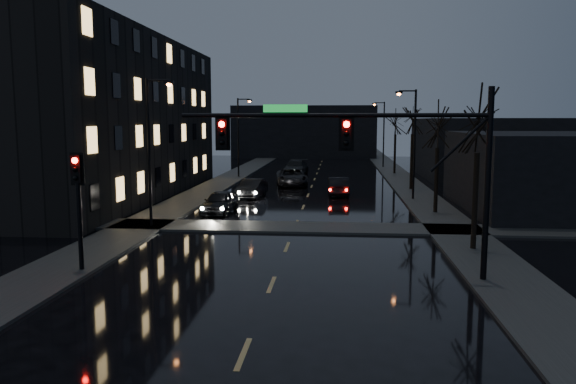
% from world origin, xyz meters
% --- Properties ---
extents(sidewalk_left, '(3.00, 140.00, 0.12)m').
position_xyz_m(sidewalk_left, '(-8.50, 35.00, 0.06)').
color(sidewalk_left, '#2D2D2B').
rests_on(sidewalk_left, ground).
extents(sidewalk_right, '(3.00, 140.00, 0.12)m').
position_xyz_m(sidewalk_right, '(8.50, 35.00, 0.06)').
color(sidewalk_right, '#2D2D2B').
rests_on(sidewalk_right, ground).
extents(sidewalk_cross, '(40.00, 3.00, 0.12)m').
position_xyz_m(sidewalk_cross, '(0.00, 18.50, 0.06)').
color(sidewalk_cross, '#2D2D2B').
rests_on(sidewalk_cross, ground).
extents(apartment_block, '(12.00, 30.00, 12.00)m').
position_xyz_m(apartment_block, '(-16.50, 30.00, 6.00)').
color(apartment_block, black).
rests_on(apartment_block, ground).
extents(commercial_right_near, '(10.00, 14.00, 5.00)m').
position_xyz_m(commercial_right_near, '(15.50, 26.00, 2.50)').
color(commercial_right_near, black).
rests_on(commercial_right_near, ground).
extents(commercial_right_far, '(12.00, 18.00, 6.00)m').
position_xyz_m(commercial_right_far, '(17.00, 48.00, 3.00)').
color(commercial_right_far, black).
rests_on(commercial_right_far, ground).
extents(far_block, '(22.00, 10.00, 8.00)m').
position_xyz_m(far_block, '(-3.00, 78.00, 4.00)').
color(far_block, black).
rests_on(far_block, ground).
extents(signal_mast, '(11.11, 0.41, 7.00)m').
position_xyz_m(signal_mast, '(3.85, 9.00, 4.87)').
color(signal_mast, black).
rests_on(signal_mast, ground).
extents(signal_pole_left, '(0.35, 0.41, 4.53)m').
position_xyz_m(signal_pole_left, '(-7.50, 8.99, 3.01)').
color(signal_pole_left, black).
rests_on(signal_pole_left, ground).
extents(tree_near, '(3.52, 3.52, 8.08)m').
position_xyz_m(tree_near, '(8.40, 14.00, 6.22)').
color(tree_near, black).
rests_on(tree_near, ground).
extents(tree_mid_a, '(3.30, 3.30, 7.58)m').
position_xyz_m(tree_mid_a, '(8.40, 24.00, 5.83)').
color(tree_mid_a, black).
rests_on(tree_mid_a, ground).
extents(tree_mid_b, '(3.74, 3.74, 8.59)m').
position_xyz_m(tree_mid_b, '(8.40, 36.00, 6.61)').
color(tree_mid_b, black).
rests_on(tree_mid_b, ground).
extents(tree_far, '(3.43, 3.43, 7.88)m').
position_xyz_m(tree_far, '(8.40, 50.00, 6.06)').
color(tree_far, black).
rests_on(tree_far, ground).
extents(streetlight_l_near, '(1.53, 0.28, 8.00)m').
position_xyz_m(streetlight_l_near, '(-7.58, 18.00, 4.77)').
color(streetlight_l_near, black).
rests_on(streetlight_l_near, ground).
extents(streetlight_l_far, '(1.53, 0.28, 8.00)m').
position_xyz_m(streetlight_l_far, '(-7.58, 45.00, 4.77)').
color(streetlight_l_far, black).
rests_on(streetlight_l_far, ground).
extents(streetlight_r_mid, '(1.53, 0.28, 8.00)m').
position_xyz_m(streetlight_r_mid, '(7.58, 30.00, 4.77)').
color(streetlight_r_mid, black).
rests_on(streetlight_r_mid, ground).
extents(streetlight_r_far, '(1.53, 0.28, 8.00)m').
position_xyz_m(streetlight_r_far, '(7.58, 58.00, 4.77)').
color(streetlight_r_far, black).
rests_on(streetlight_r_far, ground).
extents(oncoming_car_a, '(1.99, 4.30, 1.43)m').
position_xyz_m(oncoming_car_a, '(-5.05, 22.99, 0.71)').
color(oncoming_car_a, black).
rests_on(oncoming_car_a, ground).
extents(oncoming_car_b, '(1.98, 4.43, 1.41)m').
position_xyz_m(oncoming_car_b, '(-4.17, 30.37, 0.71)').
color(oncoming_car_b, black).
rests_on(oncoming_car_b, ground).
extents(oncoming_car_c, '(3.35, 5.94, 1.57)m').
position_xyz_m(oncoming_car_c, '(-1.80, 38.27, 0.78)').
color(oncoming_car_c, black).
rests_on(oncoming_car_c, ground).
extents(oncoming_car_d, '(2.70, 5.60, 1.57)m').
position_xyz_m(oncoming_car_d, '(-2.20, 48.23, 0.79)').
color(oncoming_car_d, black).
rests_on(oncoming_car_d, ground).
extents(lead_car, '(1.74, 4.43, 1.44)m').
position_xyz_m(lead_car, '(2.35, 32.15, 0.72)').
color(lead_car, black).
rests_on(lead_car, ground).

